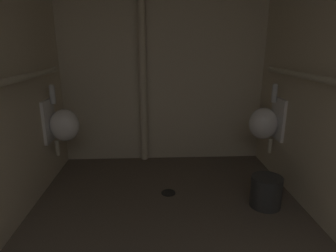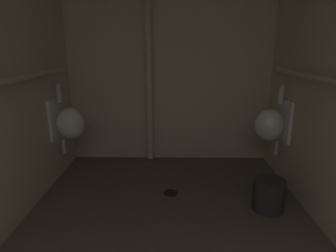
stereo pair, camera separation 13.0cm
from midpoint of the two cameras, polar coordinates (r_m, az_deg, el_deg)
name	(u,v)px [view 2 (the right image)]	position (r m, az deg, el deg)	size (l,w,h in m)	color
wall_back	(170,59)	(3.45, 1.43, 13.35)	(2.55, 0.06, 2.49)	beige
urinal_left_mid	(69,122)	(3.16, -18.29, 0.67)	(0.32, 0.30, 0.76)	white
urinal_right_mid	(272,124)	(3.16, 21.27, 0.38)	(0.32, 0.30, 0.76)	white
standpipe_back_wall	(149,59)	(3.35, -2.79, 13.25)	(0.09, 0.09, 2.44)	beige
floor_drain	(171,193)	(2.87, 1.85, -13.28)	(0.14, 0.14, 0.01)	black
waste_bin	(269,195)	(2.73, 20.97, -12.80)	(0.27, 0.27, 0.28)	#2D2D2D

